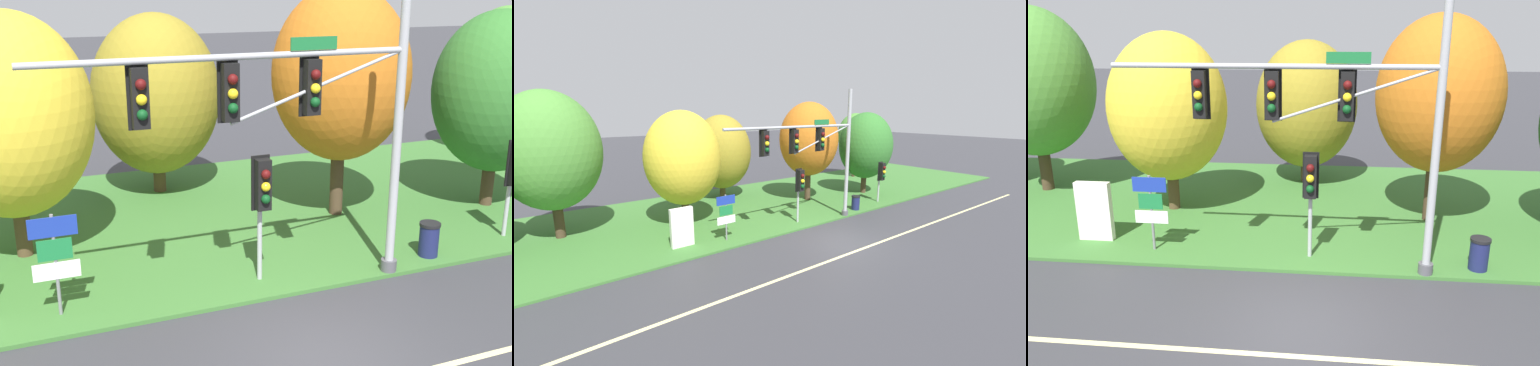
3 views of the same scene
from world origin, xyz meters
TOP-DOWN VIEW (x-y plane):
  - ground_plane at (0.00, 0.00)m, footprint 160.00×160.00m
  - grass_verge at (0.00, 8.25)m, footprint 48.00×11.50m
  - traffic_signal_mast at (0.66, 2.71)m, footprint 8.62×0.49m
  - pedestrian_signal_near_kerb at (0.04, 3.32)m, footprint 0.46×0.55m
  - route_sign_post at (-4.71, 3.45)m, footprint 1.02×0.08m
  - tree_behind_signpost at (-5.27, 7.17)m, footprint 4.21×4.21m
  - tree_mid_verge at (-0.59, 11.27)m, footprint 4.31×4.31m
  - tree_tall_centre at (4.04, 6.96)m, footprint 4.15×4.15m
  - tree_right_far at (9.06, 5.91)m, footprint 4.06×4.06m
  - tree_furthest_back at (13.71, 10.78)m, footprint 3.30×3.30m
  - trash_bin at (4.76, 3.13)m, footprint 0.56×0.56m

SIDE VIEW (x-z plane):
  - ground_plane at x=0.00m, z-range 0.00..0.00m
  - grass_verge at x=0.00m, z-range 0.00..0.10m
  - trash_bin at x=4.76m, z-range 0.11..1.04m
  - route_sign_post at x=-4.71m, z-range 0.39..2.74m
  - pedestrian_signal_near_kerb at x=0.04m, z-range 0.82..3.99m
  - tree_mid_verge at x=-0.59m, z-range 0.44..6.53m
  - tree_right_far at x=9.06m, z-range 0.68..6.93m
  - tree_behind_signpost at x=-5.27m, z-range 0.67..7.08m
  - tree_furthest_back at x=13.71m, z-range 1.08..7.21m
  - tree_tall_centre at x=4.04m, z-range 0.98..7.96m
  - traffic_signal_mast at x=0.66m, z-range 0.70..8.30m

